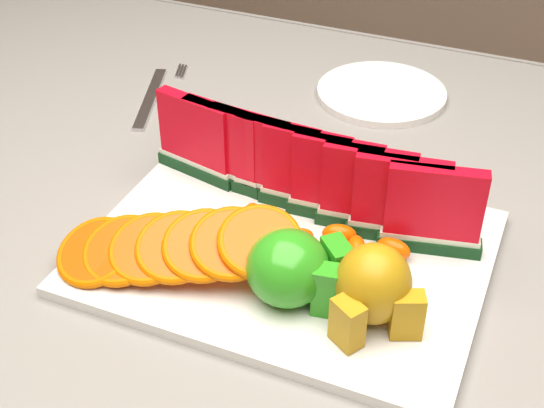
# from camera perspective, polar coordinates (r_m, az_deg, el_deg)

# --- Properties ---
(table) EXTENTS (1.40, 0.90, 0.75)m
(table) POSITION_cam_1_polar(r_m,az_deg,el_deg) (0.91, -2.63, -5.79)
(table) COLOR #54281A
(table) RESTS_ON ground
(tablecloth) EXTENTS (1.53, 1.03, 0.20)m
(tablecloth) POSITION_cam_1_polar(r_m,az_deg,el_deg) (0.87, -2.74, -2.76)
(tablecloth) COLOR gray
(tablecloth) RESTS_ON table
(platter) EXTENTS (0.40, 0.30, 0.01)m
(platter) POSITION_cam_1_polar(r_m,az_deg,el_deg) (0.78, 1.15, -3.64)
(platter) COLOR silver
(platter) RESTS_ON tablecloth
(apple_cluster) EXTENTS (0.12, 0.10, 0.07)m
(apple_cluster) POSITION_cam_1_polar(r_m,az_deg,el_deg) (0.70, 1.79, -4.97)
(apple_cluster) COLOR #358A13
(apple_cluster) RESTS_ON platter
(pear_cluster) EXTENTS (0.09, 0.10, 0.08)m
(pear_cluster) POSITION_cam_1_polar(r_m,az_deg,el_deg) (0.68, 7.67, -6.28)
(pear_cluster) COLOR #947E0E
(pear_cluster) RESTS_ON platter
(side_plate) EXTENTS (0.23, 0.23, 0.01)m
(side_plate) POSITION_cam_1_polar(r_m,az_deg,el_deg) (1.08, 8.24, 8.27)
(side_plate) COLOR silver
(side_plate) RESTS_ON tablecloth
(fork) EXTENTS (0.07, 0.19, 0.00)m
(fork) POSITION_cam_1_polar(r_m,az_deg,el_deg) (1.08, -8.91, 8.08)
(fork) COLOR silver
(fork) RESTS_ON tablecloth
(watermelon_row) EXTENTS (0.39, 0.07, 0.10)m
(watermelon_row) POSITION_cam_1_polar(r_m,az_deg,el_deg) (0.80, 2.61, 2.33)
(watermelon_row) COLOR #0C3E0F
(watermelon_row) RESTS_ON platter
(orange_fan_front) EXTENTS (0.26, 0.15, 0.06)m
(orange_fan_front) POSITION_cam_1_polar(r_m,az_deg,el_deg) (0.74, -7.19, -3.21)
(orange_fan_front) COLOR red
(orange_fan_front) RESTS_ON platter
(orange_fan_back) EXTENTS (0.28, 0.10, 0.04)m
(orange_fan_back) POSITION_cam_1_polar(r_m,az_deg,el_deg) (0.86, 3.79, 2.54)
(orange_fan_back) COLOR red
(orange_fan_back) RESTS_ON platter
(tangerine_segments) EXTENTS (0.23, 0.06, 0.02)m
(tangerine_segments) POSITION_cam_1_polar(r_m,az_deg,el_deg) (0.78, 2.03, -2.22)
(tangerine_segments) COLOR orange
(tangerine_segments) RESTS_ON platter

